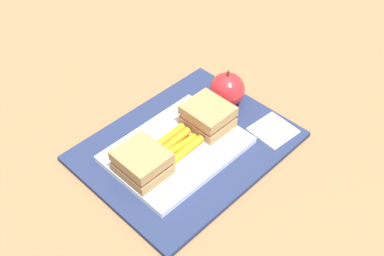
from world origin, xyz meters
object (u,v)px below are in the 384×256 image
at_px(sandwich_half_right, 208,116).
at_px(carrot_sticks_bundle, 177,144).
at_px(food_tray, 177,149).
at_px(paper_napkin, 273,130).
at_px(apple, 227,90).
at_px(sandwich_half_left, 142,162).

relative_size(sandwich_half_right, carrot_sticks_bundle, 1.02).
height_order(food_tray, carrot_sticks_bundle, carrot_sticks_bundle).
xyz_separation_m(food_tray, paper_napkin, (0.16, -0.09, -0.00)).
relative_size(sandwich_half_right, apple, 1.02).
height_order(food_tray, sandwich_half_left, sandwich_half_left).
distance_m(sandwich_half_right, apple, 0.08).
height_order(sandwich_half_left, carrot_sticks_bundle, sandwich_half_left).
xyz_separation_m(sandwich_half_right, paper_napkin, (0.08, -0.09, -0.03)).
relative_size(food_tray, sandwich_half_left, 2.88).
bearing_deg(sandwich_half_right, sandwich_half_left, 180.00).
distance_m(food_tray, apple, 0.16).
xyz_separation_m(sandwich_half_right, carrot_sticks_bundle, (-0.08, 0.00, -0.01)).
distance_m(sandwich_half_left, paper_napkin, 0.26).
height_order(carrot_sticks_bundle, paper_napkin, carrot_sticks_bundle).
distance_m(sandwich_half_right, carrot_sticks_bundle, 0.08).
relative_size(food_tray, apple, 2.94).
bearing_deg(paper_napkin, apple, 90.90).
relative_size(sandwich_half_right, paper_napkin, 1.14).
relative_size(carrot_sticks_bundle, paper_napkin, 1.13).
distance_m(sandwich_half_right, paper_napkin, 0.12).
bearing_deg(sandwich_half_right, apple, 17.13).
bearing_deg(sandwich_half_left, apple, 5.98).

